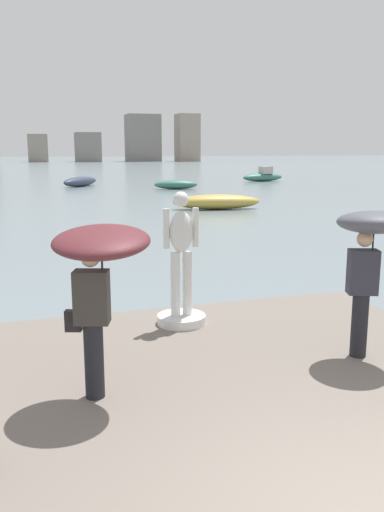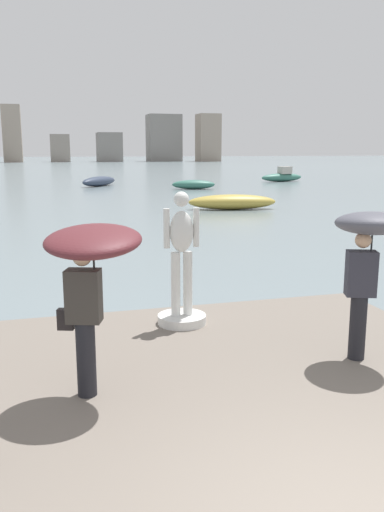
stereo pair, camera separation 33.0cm
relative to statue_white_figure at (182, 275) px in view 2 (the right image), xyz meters
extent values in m
plane|color=slate|center=(0.12, 34.79, -1.21)|extent=(400.00, 400.00, 0.00)
cube|color=#70665B|center=(0.12, -3.64, -1.01)|extent=(6.95, 9.14, 0.40)
cylinder|color=silver|center=(0.00, 0.00, -0.74)|extent=(0.79, 0.79, 0.14)
cylinder|color=silver|center=(-0.10, 0.00, -0.14)|extent=(0.15, 0.15, 1.04)
cylinder|color=silver|center=(0.10, 0.00, -0.14)|extent=(0.15, 0.15, 1.04)
ellipsoid|color=silver|center=(0.00, 0.00, 0.70)|extent=(0.38, 0.26, 0.66)
sphere|color=silver|center=(0.00, 0.00, 1.21)|extent=(0.24, 0.24, 0.24)
cylinder|color=silver|center=(-0.24, 0.00, 0.76)|extent=(0.10, 0.10, 0.62)
cylinder|color=silver|center=(0.24, 0.00, 0.76)|extent=(0.10, 0.10, 0.62)
cylinder|color=black|center=(-1.69, -2.19, -0.37)|extent=(0.22, 0.22, 0.88)
cube|color=#38332D|center=(-1.69, -2.19, 0.37)|extent=(0.44, 0.35, 0.60)
sphere|color=tan|center=(-1.69, -2.19, 0.82)|extent=(0.21, 0.21, 0.21)
cylinder|color=#262626|center=(-1.56, -2.19, 0.67)|extent=(0.02, 0.02, 0.50)
ellipsoid|color=#5B2328|center=(-1.56, -2.19, 0.99)|extent=(1.37, 1.38, 0.41)
cube|color=black|center=(-1.89, -2.10, 0.09)|extent=(0.20, 0.15, 0.24)
cylinder|color=black|center=(1.90, -2.06, -0.37)|extent=(0.22, 0.22, 0.88)
cube|color=#2D2D38|center=(1.90, -2.06, 0.37)|extent=(0.44, 0.35, 0.60)
sphere|color=tan|center=(1.90, -2.06, 0.82)|extent=(0.21, 0.21, 0.21)
cylinder|color=#262626|center=(2.03, -2.07, 0.69)|extent=(0.02, 0.02, 0.54)
ellipsoid|color=#4C4C56|center=(2.03, -2.07, 1.03)|extent=(1.24, 1.25, 0.36)
ellipsoid|color=#2D384C|center=(2.71, 39.52, -0.79)|extent=(3.97, 4.63, 0.84)
ellipsoid|color=#336B5B|center=(9.71, 33.81, -0.84)|extent=(3.67, 2.07, 0.73)
ellipsoid|color=#336B5B|center=(21.06, 41.45, -0.80)|extent=(4.77, 1.97, 0.81)
cube|color=#B2ADA3|center=(21.41, 41.51, -0.08)|extent=(1.30, 1.12, 0.73)
ellipsoid|color=#B2993D|center=(7.70, 18.97, -0.81)|extent=(4.91, 2.21, 0.80)
cube|color=gray|center=(-8.76, 134.30, 5.77)|extent=(4.46, 4.32, 13.96)
cube|color=gray|center=(2.65, 134.72, 2.26)|extent=(4.79, 4.22, 6.94)
cube|color=gray|center=(15.08, 133.57, 2.50)|extent=(6.22, 6.35, 7.41)
cube|color=gray|center=(29.81, 134.47, 4.91)|extent=(8.68, 6.49, 12.23)
cube|color=gray|center=(41.17, 131.08, 4.98)|extent=(5.69, 5.65, 12.37)
camera|label=1|loc=(-2.38, -7.92, 1.97)|focal=37.38mm
camera|label=2|loc=(-2.06, -8.02, 1.97)|focal=37.38mm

